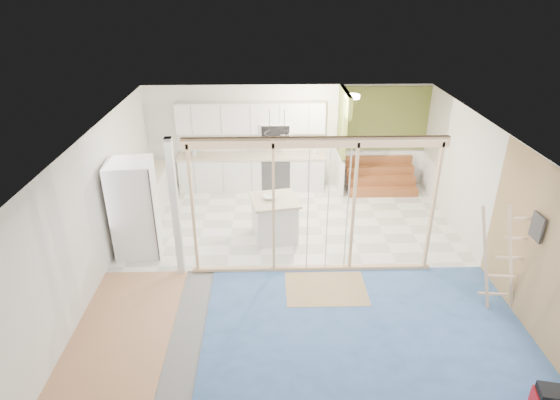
{
  "coord_description": "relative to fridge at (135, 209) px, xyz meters",
  "views": [
    {
      "loc": [
        -0.48,
        -7.26,
        4.96
      ],
      "look_at": [
        -0.27,
        0.6,
        1.17
      ],
      "focal_mm": 30.0,
      "sensor_mm": 36.0,
      "label": 1
    }
  ],
  "objects": [
    {
      "name": "pot_rack",
      "position": [
        2.72,
        1.14,
        1.04
      ],
      "size": [
        0.52,
        0.52,
        0.72
      ],
      "color": "black",
      "rests_on": "room"
    },
    {
      "name": "ladder",
      "position": [
        6.2,
        -1.87,
        -0.02
      ],
      "size": [
        0.96,
        0.21,
        1.82
      ],
      "rotation": [
        0.0,
        0.0,
        -0.4
      ],
      "color": "tan",
      "rests_on": "room"
    },
    {
      "name": "base_cabinets",
      "position": [
        1.42,
        2.61,
        -0.48
      ],
      "size": [
        4.45,
        2.24,
        0.93
      ],
      "color": "silver",
      "rests_on": "room"
    },
    {
      "name": "bowl",
      "position": [
        2.57,
        0.49,
        -0.02
      ],
      "size": [
        0.28,
        0.28,
        0.07
      ],
      "primitive_type": "imported",
      "rotation": [
        0.0,
        0.0,
        0.02
      ],
      "color": "silver",
      "rests_on": "island"
    },
    {
      "name": "stud_frame",
      "position": [
        2.76,
        -0.75,
        0.65
      ],
      "size": [
        4.66,
        0.14,
        2.6
      ],
      "color": "tan",
      "rests_on": "room"
    },
    {
      "name": "sheathing_panel",
      "position": [
        6.51,
        -2.75,
        0.35
      ],
      "size": [
        0.02,
        4.0,
        2.6
      ],
      "primitive_type": "cube",
      "color": "tan",
      "rests_on": "room"
    },
    {
      "name": "room",
      "position": [
        3.03,
        -0.75,
        0.35
      ],
      "size": [
        7.01,
        8.01,
        2.61
      ],
      "color": "slate",
      "rests_on": "ground"
    },
    {
      "name": "electrical_panel",
      "position": [
        6.46,
        -2.15,
        0.7
      ],
      "size": [
        0.04,
        0.3,
        0.4
      ],
      "primitive_type": "cube",
      "color": "#3B3B40",
      "rests_on": "room"
    },
    {
      "name": "upper_cabinets",
      "position": [
        2.19,
        3.07,
        0.87
      ],
      "size": [
        3.6,
        0.41,
        0.85
      ],
      "color": "silver",
      "rests_on": "room"
    },
    {
      "name": "green_partition",
      "position": [
        5.07,
        2.91,
        -0.01
      ],
      "size": [
        2.25,
        1.51,
        2.6
      ],
      "color": "olive",
      "rests_on": "room"
    },
    {
      "name": "floor_overlays",
      "position": [
        3.1,
        -0.69,
        -0.94
      ],
      "size": [
        7.0,
        8.0,
        0.03
      ],
      "color": "white",
      "rests_on": "room"
    },
    {
      "name": "fridge",
      "position": [
        0.0,
        0.0,
        0.0
      ],
      "size": [
        0.92,
        0.89,
        1.9
      ],
      "rotation": [
        0.0,
        0.0,
        0.12
      ],
      "color": "white",
      "rests_on": "room"
    },
    {
      "name": "ceiling_light",
      "position": [
        4.43,
        2.25,
        1.59
      ],
      "size": [
        0.32,
        0.32,
        0.08
      ],
      "primitive_type": "cylinder",
      "color": "#FFEABF",
      "rests_on": "room"
    },
    {
      "name": "soap_bottle_b",
      "position": [
        3.73,
        2.99,
        0.07
      ],
      "size": [
        0.1,
        0.11,
        0.18
      ],
      "primitive_type": "imported",
      "rotation": [
        0.0,
        0.0,
        -0.39
      ],
      "color": "silver",
      "rests_on": "base_cabinets"
    },
    {
      "name": "island",
      "position": [
        2.66,
        0.46,
        -0.5
      ],
      "size": [
        1.07,
        1.07,
        0.9
      ],
      "rotation": [
        0.0,
        0.0,
        0.19
      ],
      "color": "silver",
      "rests_on": "room"
    },
    {
      "name": "soap_bottle_a",
      "position": [
        0.71,
        2.99,
        0.14
      ],
      "size": [
        0.17,
        0.17,
        0.33
      ],
      "primitive_type": "imported",
      "rotation": [
        0.0,
        0.0,
        0.4
      ],
      "color": "#ADB2C1",
      "rests_on": "base_cabinets"
    }
  ]
}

